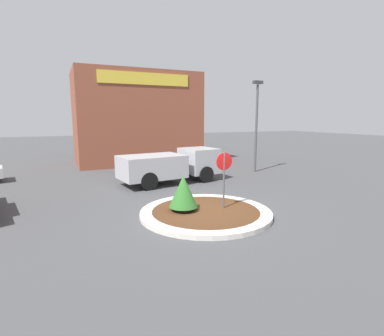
# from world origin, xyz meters

# --- Properties ---
(ground_plane) EXTENTS (120.00, 120.00, 0.00)m
(ground_plane) POSITION_xyz_m (0.00, 0.00, 0.00)
(ground_plane) COLOR #474749
(traffic_island) EXTENTS (5.18, 5.18, 0.18)m
(traffic_island) POSITION_xyz_m (0.00, 0.00, 0.09)
(traffic_island) COLOR beige
(traffic_island) RESTS_ON ground_plane
(stop_sign) EXTENTS (0.71, 0.07, 2.46)m
(stop_sign) POSITION_xyz_m (0.82, 0.02, 1.71)
(stop_sign) COLOR #4C4C51
(stop_sign) RESTS_ON ground_plane
(island_shrub) EXTENTS (1.14, 1.14, 1.40)m
(island_shrub) POSITION_xyz_m (-0.80, 0.38, 0.96)
(island_shrub) COLOR brown
(island_shrub) RESTS_ON traffic_island
(utility_truck) EXTENTS (6.15, 2.97, 1.94)m
(utility_truck) POSITION_xyz_m (0.83, 6.18, 1.08)
(utility_truck) COLOR #B2B2B7
(utility_truck) RESTS_ON ground_plane
(storefront_building) EXTENTS (10.05, 6.07, 7.53)m
(storefront_building) POSITION_xyz_m (1.25, 15.62, 3.77)
(storefront_building) COLOR brown
(storefront_building) RESTS_ON ground_plane
(light_pole) EXTENTS (0.70, 0.30, 6.30)m
(light_pole) POSITION_xyz_m (7.65, 7.23, 3.70)
(light_pole) COLOR #4C4C51
(light_pole) RESTS_ON ground_plane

